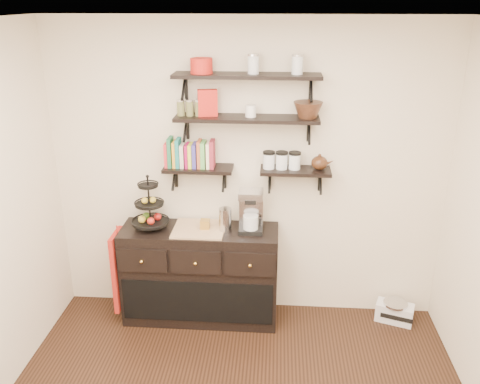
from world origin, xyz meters
name	(u,v)px	position (x,y,z in m)	size (l,w,h in m)	color
ceiling	(226,25)	(0.00, 0.00, 2.70)	(3.50, 3.50, 0.02)	white
back_wall	(247,174)	(0.00, 1.75, 1.35)	(3.50, 0.02, 2.70)	beige
shelf_top	(247,76)	(0.00, 1.62, 2.23)	(1.20, 0.27, 0.23)	black
shelf_mid	(247,119)	(0.00, 1.62, 1.88)	(1.20, 0.27, 0.23)	black
shelf_low_left	(198,169)	(-0.42, 1.63, 1.43)	(0.60, 0.25, 0.23)	black
shelf_low_right	(295,171)	(0.42, 1.63, 1.43)	(0.60, 0.25, 0.23)	black
cookbooks	(192,154)	(-0.47, 1.63, 1.57)	(0.43, 0.15, 0.26)	red
glass_canisters	(282,161)	(0.30, 1.63, 1.51)	(0.32, 0.10, 0.13)	silver
sideboard	(201,274)	(-0.41, 1.51, 0.45)	(1.40, 0.50, 0.92)	black
fruit_stand	(150,211)	(-0.84, 1.52, 1.07)	(0.33, 0.33, 0.48)	black
candle	(205,224)	(-0.36, 1.51, 0.96)	(0.08, 0.08, 0.08)	olive
coffee_maker	(251,211)	(0.05, 1.54, 1.08)	(0.21, 0.20, 0.38)	black
thermal_carafe	(225,220)	(-0.18, 1.49, 1.01)	(0.11, 0.11, 0.22)	silver
apron	(119,270)	(-1.14, 1.41, 0.52)	(0.04, 0.31, 0.73)	maroon
radio	(394,312)	(1.39, 1.57, 0.10)	(0.37, 0.28, 0.20)	silver
recipe_box	(208,103)	(-0.32, 1.61, 2.01)	(0.16, 0.06, 0.22)	red
walnut_bowl	(308,110)	(0.50, 1.61, 1.96)	(0.24, 0.24, 0.13)	black
ramekins	(251,111)	(0.03, 1.61, 1.95)	(0.09, 0.09, 0.10)	white
teapot	(319,162)	(0.62, 1.63, 1.52)	(0.19, 0.14, 0.14)	#391F11
red_pot	(201,66)	(-0.37, 1.61, 2.31)	(0.18, 0.18, 0.12)	red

